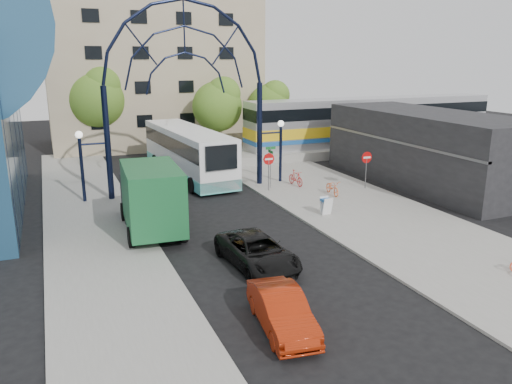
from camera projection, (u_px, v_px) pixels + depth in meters
name	position (u px, v px, depth m)	size (l,w,h in m)	color
ground	(281.00, 274.00, 20.47)	(120.00, 120.00, 0.00)	black
sidewalk_east	(383.00, 220.00, 27.00)	(8.00, 56.00, 0.12)	gray
plaza_west	(101.00, 246.00, 23.37)	(5.00, 50.00, 0.12)	gray
gateway_arch	(185.00, 58.00, 30.71)	(13.64, 0.44, 12.10)	black
stop_sign	(269.00, 162.00, 32.43)	(0.80, 0.07, 2.50)	slate
do_not_enter_sign	(367.00, 161.00, 32.97)	(0.76, 0.07, 2.48)	slate
street_name_sign	(271.00, 158.00, 33.08)	(0.70, 0.70, 2.80)	slate
sandwich_board	(326.00, 204.00, 27.69)	(0.55, 0.61, 0.99)	white
commercial_block_east	(427.00, 148.00, 34.70)	(6.00, 16.00, 5.00)	black
apartment_block	(151.00, 74.00, 50.53)	(20.00, 12.10, 14.00)	tan
train_platform	(371.00, 147.00, 47.42)	(32.00, 5.00, 0.80)	gray
train_car	(373.00, 120.00, 46.77)	(25.10, 3.05, 4.20)	#B7B7BC
tree_north_a	(219.00, 104.00, 44.64)	(4.48, 4.48, 7.00)	#382314
tree_north_b	(97.00, 96.00, 44.29)	(5.12, 5.12, 8.00)	#382314
tree_north_c	(271.00, 103.00, 48.75)	(4.16, 4.16, 6.50)	#382314
city_bus	(188.00, 152.00, 36.89)	(3.76, 13.14, 3.56)	white
green_truck	(150.00, 197.00, 25.20)	(3.08, 7.14, 3.53)	black
black_suv	(257.00, 252.00, 21.03)	(2.22, 4.83, 1.34)	black
red_sedan	(282.00, 310.00, 16.17)	(1.39, 4.00, 1.32)	#9A2109
bike_near_a	(332.00, 187.00, 31.77)	(0.62, 1.78, 0.94)	orange
bike_near_b	(296.00, 178.00, 34.07)	(0.49, 1.73, 1.04)	red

